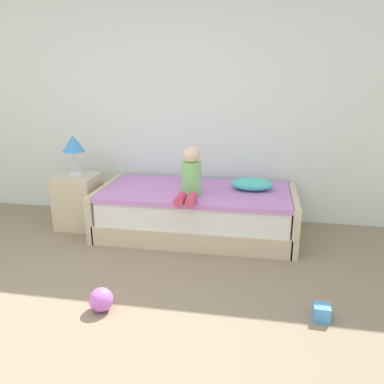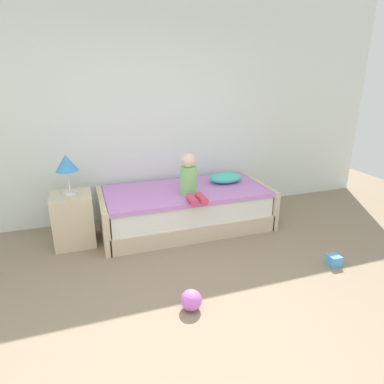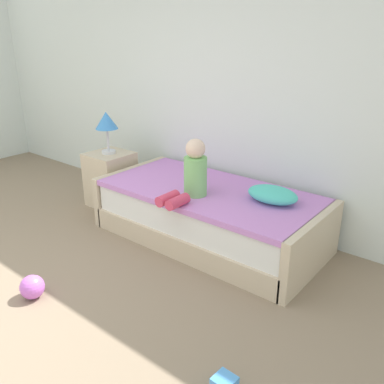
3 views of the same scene
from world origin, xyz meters
name	(u,v)px [view 1 (image 1 of 3)]	position (x,y,z in m)	size (l,w,h in m)	color
ground_plane	(67,348)	(0.00, 0.00, 0.00)	(9.20, 9.20, 0.00)	gray
wall_rear	(161,94)	(0.00, 2.60, 1.45)	(7.20, 0.10, 2.90)	silver
bed	(196,212)	(0.51, 2.00, 0.25)	(2.11, 1.00, 0.50)	beige
nightstand	(78,201)	(-0.84, 1.98, 0.30)	(0.44, 0.44, 0.60)	beige
table_lamp	(73,145)	(-0.84, 1.98, 0.94)	(0.24, 0.24, 0.45)	silver
child_figure	(191,176)	(0.49, 1.77, 0.70)	(0.20, 0.51, 0.50)	#7FC672
pillow	(252,184)	(1.10, 2.10, 0.56)	(0.44, 0.30, 0.13)	#4CCCBC
toy_ball	(101,300)	(0.06, 0.44, 0.09)	(0.18, 0.18, 0.18)	#CC66D8
toy_block	(321,312)	(1.66, 0.61, 0.06)	(0.12, 0.12, 0.12)	#4C99E5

